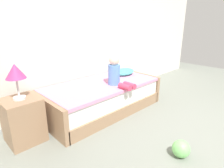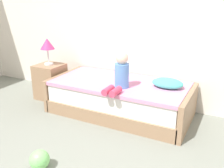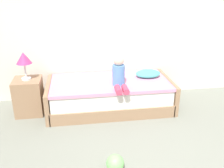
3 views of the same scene
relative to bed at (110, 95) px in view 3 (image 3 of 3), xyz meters
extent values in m
cube|color=silver|center=(0.34, 0.60, 1.20)|extent=(7.20, 0.10, 2.90)
cube|color=#997556|center=(0.00, 0.00, -0.15)|extent=(2.00, 1.00, 0.20)
cube|color=white|center=(0.00, 0.00, 0.08)|extent=(1.94, 0.94, 0.25)
cube|color=pink|center=(0.00, 0.00, 0.23)|extent=(1.98, 0.98, 0.05)
cube|color=#997556|center=(-1.02, 0.00, 0.00)|extent=(0.07, 1.00, 0.50)
cube|color=#997556|center=(1.02, 0.00, 0.00)|extent=(0.07, 1.00, 0.50)
cube|color=#997556|center=(-1.35, 0.02, 0.05)|extent=(0.44, 0.44, 0.60)
cylinder|color=silver|center=(-1.35, 0.02, 0.37)|extent=(0.15, 0.15, 0.03)
cylinder|color=silver|center=(-1.35, 0.02, 0.50)|extent=(0.02, 0.02, 0.24)
cone|color=#E5387A|center=(-1.35, 0.02, 0.71)|extent=(0.24, 0.24, 0.18)
cylinder|color=#598CD1|center=(0.12, -0.18, 0.42)|extent=(0.20, 0.20, 0.34)
sphere|color=beige|center=(0.12, -0.18, 0.67)|extent=(0.17, 0.17, 0.17)
cylinder|color=#D83F60|center=(0.06, -0.48, 0.30)|extent=(0.09, 0.22, 0.09)
cylinder|color=#D83F60|center=(0.17, -0.48, 0.30)|extent=(0.09, 0.22, 0.09)
ellipsoid|color=#4CCCBC|center=(0.69, 0.10, 0.32)|extent=(0.44, 0.30, 0.13)
sphere|color=#7FD872|center=(-0.16, -1.58, -0.14)|extent=(0.21, 0.21, 0.21)
camera|label=1|loc=(-2.04, -2.36, 1.29)|focal=30.41mm
camera|label=2|loc=(1.52, -3.21, 1.47)|focal=40.58mm
camera|label=3|loc=(-0.54, -3.90, 1.82)|focal=40.25mm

